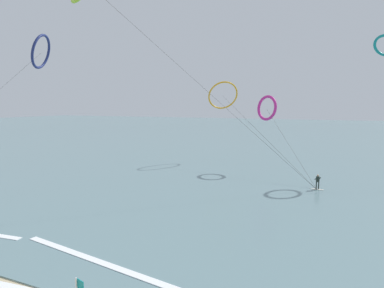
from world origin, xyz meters
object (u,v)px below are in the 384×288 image
at_px(kite_navy, 41,52).
at_px(kite_magenta, 267,108).
at_px(kite_amber, 223,95).
at_px(surfer_ivory, 318,183).

relative_size(kite_navy, kite_magenta, 2.06).
distance_m(kite_navy, kite_magenta, 33.49).
bearing_deg(kite_amber, kite_magenta, 113.04).
relative_size(surfer_ivory, kite_magenta, 0.16).
height_order(kite_navy, kite_amber, kite_navy).
distance_m(surfer_ivory, kite_amber, 23.85).
xyz_separation_m(kite_navy, kite_amber, (21.85, 17.20, -6.05)).
distance_m(surfer_ivory, kite_magenta, 14.68).
bearing_deg(surfer_ivory, kite_magenta, 95.55).
relative_size(surfer_ivory, kite_amber, 0.09).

